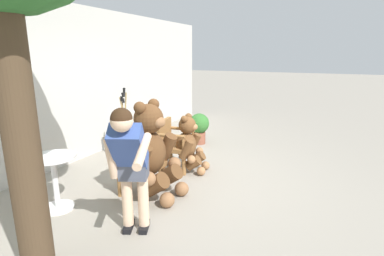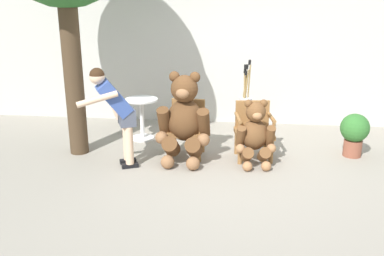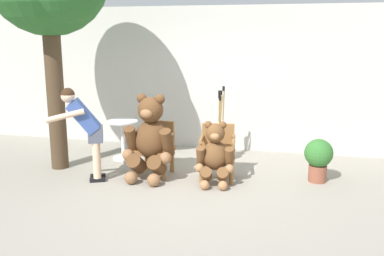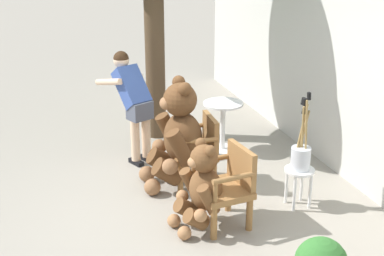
{
  "view_description": "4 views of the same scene",
  "coord_description": "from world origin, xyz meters",
  "px_view_note": "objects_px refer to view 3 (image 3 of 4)",
  "views": [
    {
      "loc": [
        -3.78,
        -1.94,
        1.95
      ],
      "look_at": [
        0.11,
        -0.05,
        0.87
      ],
      "focal_mm": 28.0,
      "sensor_mm": 36.0,
      "label": 1
    },
    {
      "loc": [
        0.26,
        -5.78,
        2.47
      ],
      "look_at": [
        -0.38,
        0.03,
        0.59
      ],
      "focal_mm": 40.0,
      "sensor_mm": 36.0,
      "label": 2
    },
    {
      "loc": [
        1.68,
        -5.95,
        2.26
      ],
      "look_at": [
        0.23,
        -0.06,
        0.93
      ],
      "focal_mm": 40.0,
      "sensor_mm": 36.0,
      "label": 3
    },
    {
      "loc": [
        5.24,
        -1.36,
        3.02
      ],
      "look_at": [
        -0.4,
        0.4,
        0.78
      ],
      "focal_mm": 50.0,
      "sensor_mm": 36.0,
      "label": 4
    }
  ],
  "objects_px": {
    "wooden_chair_right": "(217,150)",
    "white_stool": "(220,142)",
    "potted_plant": "(318,157)",
    "wooden_chair_left": "(156,146)",
    "person_visitor": "(86,125)",
    "round_side_table": "(123,135)",
    "brush_bucket": "(221,126)",
    "teddy_bear_large": "(150,138)",
    "teddy_bear_small": "(215,154)"
  },
  "relations": [
    {
      "from": "wooden_chair_right",
      "to": "white_stool",
      "type": "bearing_deg",
      "value": 97.24
    },
    {
      "from": "white_stool",
      "to": "potted_plant",
      "type": "distance_m",
      "value": 1.81
    },
    {
      "from": "wooden_chair_left",
      "to": "white_stool",
      "type": "xyz_separation_m",
      "value": [
        0.91,
        0.92,
        -0.11
      ]
    },
    {
      "from": "person_visitor",
      "to": "round_side_table",
      "type": "xyz_separation_m",
      "value": [
        0.07,
        1.25,
        -0.44
      ]
    },
    {
      "from": "person_visitor",
      "to": "brush_bucket",
      "type": "distance_m",
      "value": 2.4
    },
    {
      "from": "wooden_chair_right",
      "to": "white_stool",
      "type": "xyz_separation_m",
      "value": [
        -0.12,
        0.92,
        -0.11
      ]
    },
    {
      "from": "white_stool",
      "to": "round_side_table",
      "type": "distance_m",
      "value": 1.79
    },
    {
      "from": "teddy_bear_large",
      "to": "potted_plant",
      "type": "bearing_deg",
      "value": 10.37
    },
    {
      "from": "wooden_chair_left",
      "to": "round_side_table",
      "type": "xyz_separation_m",
      "value": [
        -0.86,
        0.65,
        -0.01
      ]
    },
    {
      "from": "person_visitor",
      "to": "white_stool",
      "type": "distance_m",
      "value": 2.44
    },
    {
      "from": "wooden_chair_right",
      "to": "brush_bucket",
      "type": "bearing_deg",
      "value": 97.29
    },
    {
      "from": "teddy_bear_large",
      "to": "brush_bucket",
      "type": "relative_size",
      "value": 1.49
    },
    {
      "from": "teddy_bear_small",
      "to": "round_side_table",
      "type": "xyz_separation_m",
      "value": [
        -1.9,
        0.95,
        -0.03
      ]
    },
    {
      "from": "teddy_bear_large",
      "to": "white_stool",
      "type": "bearing_deg",
      "value": 51.88
    },
    {
      "from": "teddy_bear_large",
      "to": "person_visitor",
      "type": "xyz_separation_m",
      "value": [
        -0.92,
        -0.34,
        0.23
      ]
    },
    {
      "from": "person_visitor",
      "to": "potted_plant",
      "type": "relative_size",
      "value": 2.17
    },
    {
      "from": "teddy_bear_small",
      "to": "brush_bucket",
      "type": "xyz_separation_m",
      "value": [
        -0.13,
        1.21,
        0.18
      ]
    },
    {
      "from": "wooden_chair_right",
      "to": "teddy_bear_large",
      "type": "bearing_deg",
      "value": -166.21
    },
    {
      "from": "teddy_bear_large",
      "to": "white_stool",
      "type": "xyz_separation_m",
      "value": [
        0.92,
        1.17,
        -0.31
      ]
    },
    {
      "from": "person_visitor",
      "to": "white_stool",
      "type": "xyz_separation_m",
      "value": [
        1.84,
        1.52,
        -0.53
      ]
    },
    {
      "from": "brush_bucket",
      "to": "potted_plant",
      "type": "xyz_separation_m",
      "value": [
        1.67,
        -0.7,
        -0.26
      ]
    },
    {
      "from": "wooden_chair_left",
      "to": "brush_bucket",
      "type": "height_order",
      "value": "brush_bucket"
    },
    {
      "from": "wooden_chair_right",
      "to": "teddy_bear_large",
      "type": "relative_size",
      "value": 0.63
    },
    {
      "from": "white_stool",
      "to": "potted_plant",
      "type": "xyz_separation_m",
      "value": [
        1.67,
        -0.7,
        0.04
      ]
    },
    {
      "from": "person_visitor",
      "to": "wooden_chair_right",
      "type": "bearing_deg",
      "value": 16.99
    },
    {
      "from": "wooden_chair_left",
      "to": "brush_bucket",
      "type": "distance_m",
      "value": 1.31
    },
    {
      "from": "wooden_chair_right",
      "to": "potted_plant",
      "type": "xyz_separation_m",
      "value": [
        1.55,
        0.22,
        -0.07
      ]
    },
    {
      "from": "teddy_bear_small",
      "to": "white_stool",
      "type": "bearing_deg",
      "value": 96.22
    },
    {
      "from": "wooden_chair_left",
      "to": "teddy_bear_large",
      "type": "relative_size",
      "value": 0.63
    },
    {
      "from": "teddy_bear_large",
      "to": "teddy_bear_small",
      "type": "distance_m",
      "value": 1.07
    },
    {
      "from": "brush_bucket",
      "to": "round_side_table",
      "type": "relative_size",
      "value": 1.26
    },
    {
      "from": "wooden_chair_left",
      "to": "round_side_table",
      "type": "distance_m",
      "value": 1.08
    },
    {
      "from": "teddy_bear_large",
      "to": "potted_plant",
      "type": "height_order",
      "value": "teddy_bear_large"
    },
    {
      "from": "wooden_chair_left",
      "to": "person_visitor",
      "type": "relative_size",
      "value": 0.58
    },
    {
      "from": "teddy_bear_small",
      "to": "brush_bucket",
      "type": "relative_size",
      "value": 1.08
    },
    {
      "from": "wooden_chair_left",
      "to": "wooden_chair_right",
      "type": "xyz_separation_m",
      "value": [
        1.03,
        -0.0,
        0.0
      ]
    },
    {
      "from": "potted_plant",
      "to": "person_visitor",
      "type": "bearing_deg",
      "value": -166.88
    },
    {
      "from": "round_side_table",
      "to": "teddy_bear_small",
      "type": "bearing_deg",
      "value": -26.5
    },
    {
      "from": "teddy_bear_large",
      "to": "potted_plant",
      "type": "distance_m",
      "value": 2.65
    },
    {
      "from": "teddy_bear_large",
      "to": "teddy_bear_small",
      "type": "height_order",
      "value": "teddy_bear_large"
    },
    {
      "from": "white_stool",
      "to": "round_side_table",
      "type": "bearing_deg",
      "value": -171.59
    },
    {
      "from": "round_side_table",
      "to": "potted_plant",
      "type": "relative_size",
      "value": 1.06
    },
    {
      "from": "round_side_table",
      "to": "wooden_chair_right",
      "type": "bearing_deg",
      "value": -19.14
    },
    {
      "from": "brush_bucket",
      "to": "potted_plant",
      "type": "distance_m",
      "value": 1.83
    },
    {
      "from": "wooden_chair_right",
      "to": "person_visitor",
      "type": "relative_size",
      "value": 0.58
    },
    {
      "from": "wooden_chair_left",
      "to": "white_stool",
      "type": "distance_m",
      "value": 1.3
    },
    {
      "from": "potted_plant",
      "to": "wooden_chair_right",
      "type": "bearing_deg",
      "value": -171.94
    },
    {
      "from": "person_visitor",
      "to": "brush_bucket",
      "type": "bearing_deg",
      "value": 39.49
    },
    {
      "from": "teddy_bear_small",
      "to": "wooden_chair_left",
      "type": "bearing_deg",
      "value": 164.28
    },
    {
      "from": "wooden_chair_left",
      "to": "teddy_bear_small",
      "type": "relative_size",
      "value": 0.88
    }
  ]
}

